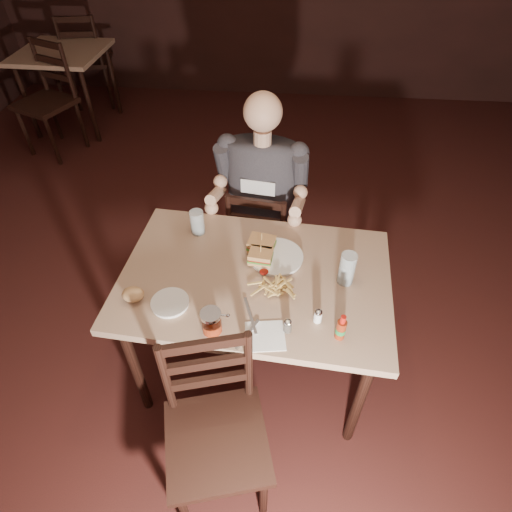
# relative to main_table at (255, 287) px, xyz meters

# --- Properties ---
(room_shell) EXTENTS (7.00, 7.00, 7.00)m
(room_shell) POSITION_rel_main_table_xyz_m (-0.20, 0.31, 0.71)
(room_shell) COLOR black
(room_shell) RESTS_ON ground
(main_table) EXTENTS (1.30, 0.91, 0.77)m
(main_table) POSITION_rel_main_table_xyz_m (0.00, 0.00, 0.00)
(main_table) COLOR tan
(main_table) RESTS_ON ground
(bg_table) EXTENTS (0.82, 0.82, 0.77)m
(bg_table) POSITION_rel_main_table_xyz_m (-2.15, 2.81, -0.01)
(bg_table) COLOR tan
(bg_table) RESTS_ON ground
(chair_far) EXTENTS (0.44, 0.47, 0.83)m
(chair_far) POSITION_rel_main_table_xyz_m (-0.02, 0.68, -0.27)
(chair_far) COLOR black
(chair_far) RESTS_ON ground
(chair_near) EXTENTS (0.52, 0.55, 0.90)m
(chair_near) POSITION_rel_main_table_xyz_m (-0.10, -0.64, -0.24)
(chair_near) COLOR black
(chair_near) RESTS_ON ground
(bg_chair_far) EXTENTS (0.54, 0.57, 0.98)m
(bg_chair_far) POSITION_rel_main_table_xyz_m (-2.15, 3.36, -0.20)
(bg_chair_far) COLOR black
(bg_chair_far) RESTS_ON ground
(bg_chair_near) EXTENTS (0.61, 0.63, 0.98)m
(bg_chair_near) POSITION_rel_main_table_xyz_m (-2.15, 2.26, -0.20)
(bg_chair_near) COLOR black
(bg_chair_near) RESTS_ON ground
(diner) EXTENTS (0.58, 0.48, 0.92)m
(diner) POSITION_rel_main_table_xyz_m (-0.03, 0.63, 0.20)
(diner) COLOR #333137
(diner) RESTS_ON chair_far
(dinner_plate) EXTENTS (0.27, 0.27, 0.01)m
(dinner_plate) POSITION_rel_main_table_xyz_m (0.09, 0.12, 0.09)
(dinner_plate) COLOR white
(dinner_plate) RESTS_ON main_table
(sandwich_left) EXTENTS (0.12, 0.10, 0.10)m
(sandwich_left) POSITION_rel_main_table_xyz_m (0.02, 0.08, 0.14)
(sandwich_left) COLOR tan
(sandwich_left) RESTS_ON dinner_plate
(sandwich_right) EXTENTS (0.14, 0.12, 0.10)m
(sandwich_right) POSITION_rel_main_table_xyz_m (0.02, 0.17, 0.14)
(sandwich_right) COLOR tan
(sandwich_right) RESTS_ON dinner_plate
(fries_pile) EXTENTS (0.24, 0.18, 0.04)m
(fries_pile) POSITION_rel_main_table_xyz_m (0.09, -0.08, 0.11)
(fries_pile) COLOR tan
(fries_pile) RESTS_ON dinner_plate
(ketchup_dollop) EXTENTS (0.05, 0.05, 0.01)m
(ketchup_dollop) POSITION_rel_main_table_xyz_m (0.04, 0.01, 0.10)
(ketchup_dollop) COLOR maroon
(ketchup_dollop) RESTS_ON dinner_plate
(glass_left) EXTENTS (0.08, 0.08, 0.13)m
(glass_left) POSITION_rel_main_table_xyz_m (-0.32, 0.28, 0.14)
(glass_left) COLOR silver
(glass_left) RESTS_ON main_table
(glass_right) EXTENTS (0.08, 0.08, 0.16)m
(glass_right) POSITION_rel_main_table_xyz_m (0.41, 0.00, 0.16)
(glass_right) COLOR silver
(glass_right) RESTS_ON main_table
(hot_sauce) EXTENTS (0.04, 0.04, 0.13)m
(hot_sauce) POSITION_rel_main_table_xyz_m (0.37, -0.31, 0.14)
(hot_sauce) COLOR maroon
(hot_sauce) RESTS_ON main_table
(salt_shaker) EXTENTS (0.04, 0.04, 0.06)m
(salt_shaker) POSITION_rel_main_table_xyz_m (0.28, -0.23, 0.11)
(salt_shaker) COLOR white
(salt_shaker) RESTS_ON main_table
(pepper_shaker) EXTENTS (0.04, 0.04, 0.06)m
(pepper_shaker) POSITION_rel_main_table_xyz_m (0.16, -0.30, 0.11)
(pepper_shaker) COLOR #38332D
(pepper_shaker) RESTS_ON main_table
(syrup_dispenser) EXTENTS (0.09, 0.09, 0.11)m
(syrup_dispenser) POSITION_rel_main_table_xyz_m (-0.15, -0.32, 0.13)
(syrup_dispenser) COLOR maroon
(syrup_dispenser) RESTS_ON main_table
(napkin) EXTENTS (0.18, 0.17, 0.00)m
(napkin) POSITION_rel_main_table_xyz_m (0.07, -0.33, 0.08)
(napkin) COLOR white
(napkin) RESTS_ON main_table
(knife) EXTENTS (0.08, 0.19, 0.00)m
(knife) POSITION_rel_main_table_xyz_m (0.00, -0.23, 0.08)
(knife) COLOR silver
(knife) RESTS_ON napkin
(fork) EXTENTS (0.09, 0.16, 0.01)m
(fork) POSITION_rel_main_table_xyz_m (0.00, -0.33, 0.08)
(fork) COLOR silver
(fork) RESTS_ON napkin
(side_plate) EXTENTS (0.17, 0.17, 0.01)m
(side_plate) POSITION_rel_main_table_xyz_m (-0.35, -0.20, 0.08)
(side_plate) COLOR white
(side_plate) RESTS_ON main_table
(bread_roll) EXTENTS (0.10, 0.09, 0.06)m
(bread_roll) POSITION_rel_main_table_xyz_m (-0.51, -0.19, 0.12)
(bread_roll) COLOR tan
(bread_roll) RESTS_ON side_plate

